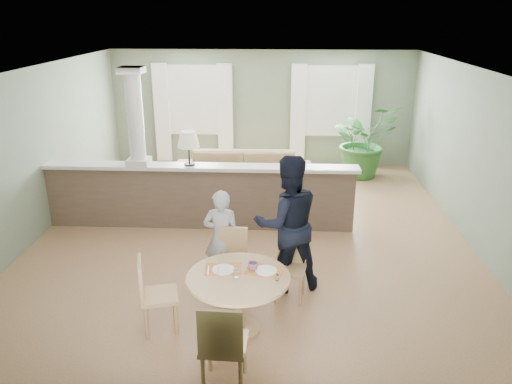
# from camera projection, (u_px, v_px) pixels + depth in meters

# --- Properties ---
(ground) EXTENTS (8.00, 8.00, 0.00)m
(ground) POSITION_uv_depth(u_px,v_px,m) (252.00, 232.00, 8.42)
(ground) COLOR tan
(ground) RESTS_ON ground
(room_shell) EXTENTS (7.02, 8.02, 2.71)m
(room_shell) POSITION_uv_depth(u_px,v_px,m) (252.00, 119.00, 8.39)
(room_shell) COLOR gray
(room_shell) RESTS_ON ground
(pony_wall) EXTENTS (5.32, 0.38, 2.70)m
(pony_wall) POSITION_uv_depth(u_px,v_px,m) (194.00, 188.00, 8.42)
(pony_wall) COLOR brown
(pony_wall) RESTS_ON ground
(sofa) EXTENTS (2.80, 1.13, 0.81)m
(sofa) POSITION_uv_depth(u_px,v_px,m) (243.00, 174.00, 10.08)
(sofa) COLOR #90794F
(sofa) RESTS_ON ground
(houseplant) EXTENTS (1.90, 1.82, 1.63)m
(houseplant) POSITION_uv_depth(u_px,v_px,m) (363.00, 141.00, 11.04)
(houseplant) COLOR #275D25
(houseplant) RESTS_ON ground
(dining_table) EXTENTS (1.18, 1.18, 0.81)m
(dining_table) POSITION_uv_depth(u_px,v_px,m) (239.00, 287.00, 5.67)
(dining_table) COLOR tan
(dining_table) RESTS_ON ground
(chair_far_boy) EXTENTS (0.42, 0.42, 0.88)m
(chair_far_boy) POSITION_uv_depth(u_px,v_px,m) (232.00, 258.00, 6.51)
(chair_far_boy) COLOR tan
(chair_far_boy) RESTS_ON ground
(chair_far_man) EXTENTS (0.44, 0.44, 0.85)m
(chair_far_man) POSITION_uv_depth(u_px,v_px,m) (291.00, 263.00, 6.41)
(chair_far_man) COLOR tan
(chair_far_man) RESTS_ON ground
(chair_near) EXTENTS (0.46, 0.46, 0.99)m
(chair_near) POSITION_uv_depth(u_px,v_px,m) (223.00, 343.00, 4.75)
(chair_near) COLOR tan
(chair_near) RESTS_ON ground
(chair_side) EXTENTS (0.51, 0.51, 0.92)m
(chair_side) POSITION_uv_depth(u_px,v_px,m) (152.00, 292.00, 5.69)
(chair_side) COLOR tan
(chair_side) RESTS_ON ground
(child_person) EXTENTS (0.50, 0.33, 1.35)m
(child_person) POSITION_uv_depth(u_px,v_px,m) (222.00, 238.00, 6.64)
(child_person) COLOR #A5A5AA
(child_person) RESTS_ON ground
(man_person) EXTENTS (1.05, 0.91, 1.84)m
(man_person) POSITION_uv_depth(u_px,v_px,m) (287.00, 223.00, 6.48)
(man_person) COLOR black
(man_person) RESTS_ON ground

